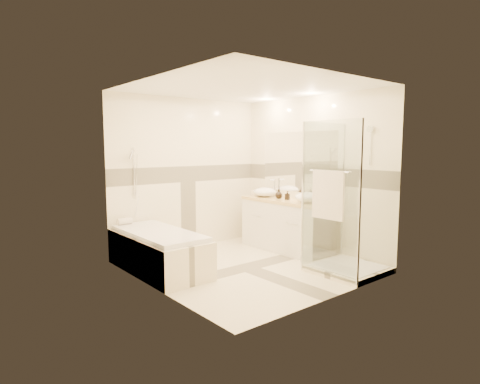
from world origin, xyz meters
TOP-DOWN VIEW (x-y plane):
  - room at (0.06, 0.01)m, footprint 2.82×3.02m
  - bathtub at (-1.02, 0.65)m, footprint 0.75×1.70m
  - vanity at (1.12, 0.30)m, footprint 0.58×1.62m
  - shower_enclosure at (0.83, -0.97)m, footprint 0.96×0.93m
  - vessel_sink_near at (1.10, 0.80)m, footprint 0.39×0.39m
  - vessel_sink_far at (1.10, -0.18)m, footprint 0.41×0.41m
  - faucet_near at (1.32, 0.80)m, footprint 0.12×0.03m
  - faucet_far at (1.32, -0.18)m, footprint 0.12×0.03m
  - amenity_bottle_a at (1.10, 0.26)m, footprint 0.08×0.08m
  - amenity_bottle_b at (1.10, 0.46)m, footprint 0.15×0.15m
  - folded_towels at (1.10, 0.97)m, footprint 0.21×0.29m
  - rolled_towel at (-1.19, 1.37)m, footprint 0.21×0.10m

SIDE VIEW (x-z plane):
  - bathtub at x=-1.02m, z-range 0.03..0.59m
  - vanity at x=1.12m, z-range 0.00..0.85m
  - shower_enclosure at x=0.83m, z-range -0.51..1.53m
  - rolled_towel at x=-1.19m, z-range 0.56..0.66m
  - folded_towels at x=1.10m, z-range 0.85..0.93m
  - amenity_bottle_a at x=1.10m, z-range 0.85..0.99m
  - amenity_bottle_b at x=1.10m, z-range 0.85..1.01m
  - vessel_sink_near at x=1.10m, z-range 0.85..1.01m
  - vessel_sink_far at x=1.10m, z-range 0.85..1.02m
  - faucet_far at x=1.32m, z-range 0.87..1.16m
  - faucet_near at x=1.32m, z-range 0.87..1.17m
  - room at x=0.06m, z-range 0.00..2.52m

